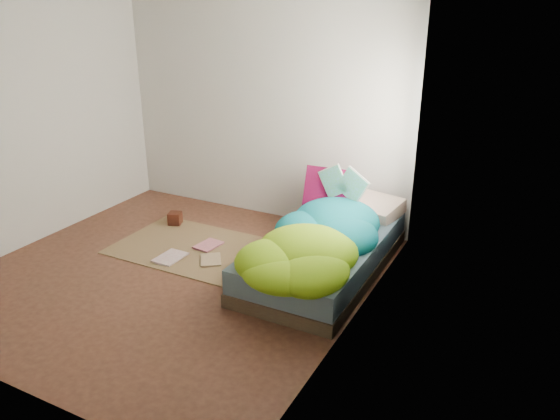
{
  "coord_description": "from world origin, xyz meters",
  "views": [
    {
      "loc": [
        2.97,
        -3.54,
        2.45
      ],
      "look_at": [
        0.74,
        0.75,
        0.52
      ],
      "focal_mm": 35.0,
      "sensor_mm": 36.0,
      "label": 1
    }
  ],
  "objects_px": {
    "bed": "(324,254)",
    "floor_book_b": "(201,243)",
    "wooden_box": "(175,218)",
    "open_book": "(343,174)",
    "pillow_magenta": "(327,190)",
    "floor_book_a": "(161,255)"
  },
  "relations": [
    {
      "from": "bed",
      "to": "pillow_magenta",
      "type": "relative_size",
      "value": 4.4
    },
    {
      "from": "open_book",
      "to": "wooden_box",
      "type": "height_order",
      "value": "open_book"
    },
    {
      "from": "pillow_magenta",
      "to": "open_book",
      "type": "bearing_deg",
      "value": -38.73
    },
    {
      "from": "bed",
      "to": "pillow_magenta",
      "type": "distance_m",
      "value": 0.8
    },
    {
      "from": "pillow_magenta",
      "to": "floor_book_b",
      "type": "distance_m",
      "value": 1.43
    },
    {
      "from": "pillow_magenta",
      "to": "wooden_box",
      "type": "bearing_deg",
      "value": -169.9
    },
    {
      "from": "pillow_magenta",
      "to": "floor_book_a",
      "type": "bearing_deg",
      "value": -142.23
    },
    {
      "from": "floor_book_a",
      "to": "floor_book_b",
      "type": "height_order",
      "value": "floor_book_b"
    },
    {
      "from": "wooden_box",
      "to": "floor_book_a",
      "type": "relative_size",
      "value": 0.43
    },
    {
      "from": "floor_book_b",
      "to": "bed",
      "type": "bearing_deg",
      "value": 9.63
    },
    {
      "from": "bed",
      "to": "floor_book_b",
      "type": "xyz_separation_m",
      "value": [
        -1.36,
        -0.08,
        -0.14
      ]
    },
    {
      "from": "floor_book_a",
      "to": "floor_book_b",
      "type": "distance_m",
      "value": 0.45
    },
    {
      "from": "wooden_box",
      "to": "floor_book_b",
      "type": "distance_m",
      "value": 0.65
    },
    {
      "from": "bed",
      "to": "open_book",
      "type": "relative_size",
      "value": 4.45
    },
    {
      "from": "wooden_box",
      "to": "floor_book_b",
      "type": "xyz_separation_m",
      "value": [
        0.57,
        -0.31,
        -0.05
      ]
    },
    {
      "from": "pillow_magenta",
      "to": "floor_book_a",
      "type": "distance_m",
      "value": 1.8
    },
    {
      "from": "open_book",
      "to": "floor_book_b",
      "type": "relative_size",
      "value": 1.6
    },
    {
      "from": "open_book",
      "to": "floor_book_b",
      "type": "xyz_separation_m",
      "value": [
        -1.33,
        -0.57,
        -0.79
      ]
    },
    {
      "from": "bed",
      "to": "open_book",
      "type": "bearing_deg",
      "value": 93.55
    },
    {
      "from": "floor_book_b",
      "to": "wooden_box",
      "type": "bearing_deg",
      "value": 157.48
    },
    {
      "from": "wooden_box",
      "to": "floor_book_b",
      "type": "height_order",
      "value": "wooden_box"
    },
    {
      "from": "bed",
      "to": "wooden_box",
      "type": "xyz_separation_m",
      "value": [
        -1.93,
        0.24,
        -0.09
      ]
    }
  ]
}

